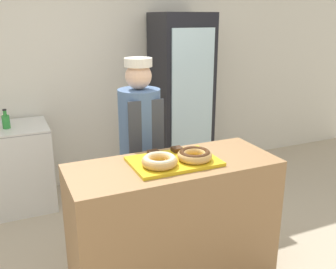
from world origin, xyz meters
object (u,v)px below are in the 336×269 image
object	(u,v)px
serving_tray	(174,161)
bottle_green	(6,121)
baker_person	(140,149)
chest_freezer	(2,169)
beverage_fridge	(181,100)
brownie_back_left	(154,153)
donut_chocolate_glaze	(195,155)
brownie_back_right	(177,149)
donut_light_glaze	(160,160)

from	to	relation	value
serving_tray	bottle_green	bearing A→B (deg)	121.57
serving_tray	baker_person	world-z (taller)	baker_person
chest_freezer	serving_tray	bearing A→B (deg)	-56.93
serving_tray	beverage_fridge	size ratio (longest dim) A/B	0.30
baker_person	beverage_fridge	xyz separation A→B (m)	(0.92, 1.11, 0.13)
brownie_back_left	beverage_fridge	distance (m)	1.88
donut_chocolate_glaze	chest_freezer	bearing A→B (deg)	125.11
brownie_back_left	bottle_green	distance (m)	1.82
serving_tray	brownie_back_right	size ratio (longest dim) A/B	8.12
brownie_back_right	bottle_green	size ratio (longest dim) A/B	0.38
brownie_back_right	chest_freezer	size ratio (longest dim) A/B	0.08
bottle_green	beverage_fridge	bearing A→B (deg)	1.29
brownie_back_left	brownie_back_right	distance (m)	0.19
brownie_back_left	chest_freezer	size ratio (longest dim) A/B	0.08
chest_freezer	donut_light_glaze	bearing A→B (deg)	-60.89
chest_freezer	donut_chocolate_glaze	bearing A→B (deg)	-54.89
donut_chocolate_glaze	baker_person	bearing A→B (deg)	102.59
beverage_fridge	chest_freezer	xyz separation A→B (m)	(-2.04, 0.01, -0.55)
beverage_fridge	chest_freezer	bearing A→B (deg)	179.81
brownie_back_right	donut_light_glaze	bearing A→B (deg)	-138.05
brownie_back_left	baker_person	distance (m)	0.51
serving_tray	donut_light_glaze	size ratio (longest dim) A/B	2.48
brownie_back_right	baker_person	xyz separation A→B (m)	(-0.11, 0.49, -0.14)
brownie_back_left	donut_chocolate_glaze	bearing A→B (deg)	-41.95
beverage_fridge	bottle_green	world-z (taller)	beverage_fridge
baker_person	brownie_back_left	bearing A→B (deg)	-98.41
brownie_back_right	bottle_green	world-z (taller)	bottle_green
donut_chocolate_glaze	brownie_back_right	world-z (taller)	donut_chocolate_glaze
serving_tray	beverage_fridge	bearing A→B (deg)	62.65
donut_chocolate_glaze	brownie_back_right	xyz separation A→B (m)	(-0.04, 0.20, -0.02)
donut_chocolate_glaze	baker_person	size ratio (longest dim) A/B	0.15
serving_tray	donut_chocolate_glaze	xyz separation A→B (m)	(0.13, -0.06, 0.05)
brownie_back_left	chest_freezer	bearing A→B (deg)	123.08
donut_chocolate_glaze	baker_person	world-z (taller)	baker_person
brownie_back_left	serving_tray	bearing A→B (deg)	-57.00
donut_light_glaze	bottle_green	distance (m)	1.98
brownie_back_right	chest_freezer	bearing A→B (deg)	127.51
donut_chocolate_glaze	bottle_green	xyz separation A→B (m)	(-1.18, 1.76, -0.07)
donut_light_glaze	chest_freezer	distance (m)	2.15
chest_freezer	brownie_back_left	bearing A→B (deg)	-56.92
beverage_fridge	bottle_green	distance (m)	1.95
brownie_back_right	beverage_fridge	distance (m)	1.79
donut_chocolate_glaze	brownie_back_left	size ratio (longest dim) A/B	3.27
donut_chocolate_glaze	brownie_back_right	bearing A→B (deg)	100.89
serving_tray	chest_freezer	distance (m)	2.16
donut_light_glaze	brownie_back_left	bearing A→B (deg)	79.11
chest_freezer	bottle_green	bearing A→B (deg)	-27.94
donut_chocolate_glaze	brownie_back_left	distance (m)	0.30
serving_tray	bottle_green	size ratio (longest dim) A/B	3.10
brownie_back_right	bottle_green	distance (m)	1.93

